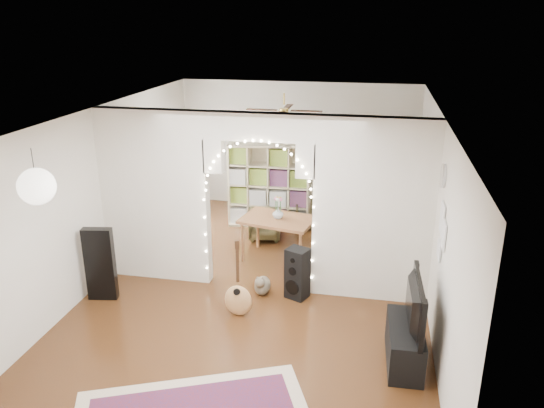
% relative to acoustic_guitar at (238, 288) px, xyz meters
% --- Properties ---
extents(floor, '(7.50, 7.50, 0.00)m').
position_rel_acoustic_guitar_xyz_m(floor, '(0.11, 0.92, -0.42)').
color(floor, black).
rests_on(floor, ground).
extents(ceiling, '(5.00, 7.50, 0.02)m').
position_rel_acoustic_guitar_xyz_m(ceiling, '(0.11, 0.92, 2.28)').
color(ceiling, white).
rests_on(ceiling, wall_back).
extents(wall_back, '(5.00, 0.02, 2.70)m').
position_rel_acoustic_guitar_xyz_m(wall_back, '(0.11, 4.67, 0.93)').
color(wall_back, silver).
rests_on(wall_back, floor).
extents(wall_front, '(5.00, 0.02, 2.70)m').
position_rel_acoustic_guitar_xyz_m(wall_front, '(0.11, -2.83, 0.93)').
color(wall_front, silver).
rests_on(wall_front, floor).
extents(wall_left, '(0.02, 7.50, 2.70)m').
position_rel_acoustic_guitar_xyz_m(wall_left, '(-2.39, 0.92, 0.93)').
color(wall_left, silver).
rests_on(wall_left, floor).
extents(wall_right, '(0.02, 7.50, 2.70)m').
position_rel_acoustic_guitar_xyz_m(wall_right, '(2.61, 0.92, 0.93)').
color(wall_right, silver).
rests_on(wall_right, floor).
extents(divider_wall, '(5.00, 0.20, 2.70)m').
position_rel_acoustic_guitar_xyz_m(divider_wall, '(0.11, 0.92, 1.00)').
color(divider_wall, silver).
rests_on(divider_wall, floor).
extents(fairy_lights, '(1.64, 0.04, 1.60)m').
position_rel_acoustic_guitar_xyz_m(fairy_lights, '(0.11, 0.79, 1.13)').
color(fairy_lights, '#FFEABF').
rests_on(fairy_lights, divider_wall).
extents(window, '(0.04, 1.20, 1.40)m').
position_rel_acoustic_guitar_xyz_m(window, '(-2.36, 2.72, 1.08)').
color(window, white).
rests_on(window, wall_left).
extents(wall_clock, '(0.03, 0.31, 0.31)m').
position_rel_acoustic_guitar_xyz_m(wall_clock, '(2.59, 0.32, 1.68)').
color(wall_clock, white).
rests_on(wall_clock, wall_right).
extents(picture_frames, '(0.02, 0.50, 0.70)m').
position_rel_acoustic_guitar_xyz_m(picture_frames, '(2.59, -0.08, 1.08)').
color(picture_frames, white).
rests_on(picture_frames, wall_right).
extents(paper_lantern, '(0.40, 0.40, 0.40)m').
position_rel_acoustic_guitar_xyz_m(paper_lantern, '(-1.79, -1.48, 1.83)').
color(paper_lantern, white).
rests_on(paper_lantern, ceiling).
extents(ceiling_fan, '(1.10, 1.10, 0.30)m').
position_rel_acoustic_guitar_xyz_m(ceiling_fan, '(0.11, 2.92, 1.98)').
color(ceiling_fan, '#B0903A').
rests_on(ceiling_fan, ceiling).
extents(guitar_case, '(0.44, 0.21, 1.11)m').
position_rel_acoustic_guitar_xyz_m(guitar_case, '(-2.09, 0.07, 0.14)').
color(guitar_case, black).
rests_on(guitar_case, floor).
extents(acoustic_guitar, '(0.41, 0.28, 0.97)m').
position_rel_acoustic_guitar_xyz_m(acoustic_guitar, '(0.00, 0.00, 0.00)').
color(acoustic_guitar, '#BC834B').
rests_on(acoustic_guitar, floor).
extents(tabby_cat, '(0.25, 0.56, 0.37)m').
position_rel_acoustic_guitar_xyz_m(tabby_cat, '(0.20, 0.65, -0.27)').
color(tabby_cat, brown).
rests_on(tabby_cat, floor).
extents(floor_speaker, '(0.38, 0.36, 0.78)m').
position_rel_acoustic_guitar_xyz_m(floor_speaker, '(0.72, 0.67, -0.03)').
color(floor_speaker, black).
rests_on(floor_speaker, floor).
extents(media_console, '(0.44, 1.01, 0.50)m').
position_rel_acoustic_guitar_xyz_m(media_console, '(2.23, -0.64, -0.17)').
color(media_console, black).
rests_on(media_console, floor).
extents(tv, '(0.18, 1.08, 0.62)m').
position_rel_acoustic_guitar_xyz_m(tv, '(2.23, -0.64, 0.39)').
color(tv, black).
rests_on(tv, media_console).
extents(bookcase, '(1.66, 0.65, 1.65)m').
position_rel_acoustic_guitar_xyz_m(bookcase, '(-0.27, 3.49, 0.40)').
color(bookcase, '#C0B28B').
rests_on(bookcase, floor).
extents(dining_table, '(1.34, 1.02, 0.76)m').
position_rel_acoustic_guitar_xyz_m(dining_table, '(0.20, 1.90, 0.26)').
color(dining_table, brown).
rests_on(dining_table, floor).
extents(flower_vase, '(0.22, 0.22, 0.19)m').
position_rel_acoustic_guitar_xyz_m(flower_vase, '(0.20, 1.90, 0.43)').
color(flower_vase, silver).
rests_on(flower_vase, dining_table).
extents(dining_chair_left, '(0.63, 0.64, 0.53)m').
position_rel_acoustic_guitar_xyz_m(dining_chair_left, '(0.56, 3.48, -0.16)').
color(dining_chair_left, '#4B4425').
rests_on(dining_chair_left, floor).
extents(dining_chair_right, '(0.67, 0.68, 0.54)m').
position_rel_acoustic_guitar_xyz_m(dining_chair_right, '(-0.21, 2.76, -0.15)').
color(dining_chair_right, '#4B4425').
rests_on(dining_chair_right, floor).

